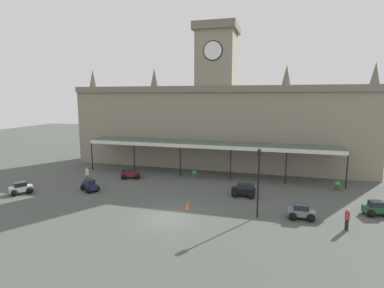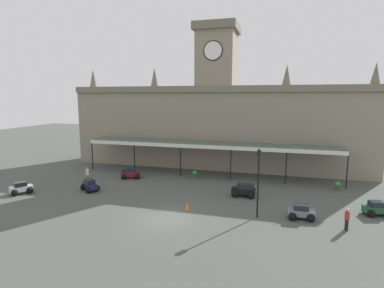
{
  "view_description": "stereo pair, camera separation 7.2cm",
  "coord_description": "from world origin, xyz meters",
  "px_view_note": "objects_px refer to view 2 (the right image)",
  "views": [
    {
      "loc": [
        8.21,
        -21.6,
        9.58
      ],
      "look_at": [
        0.0,
        7.21,
        4.91
      ],
      "focal_mm": 28.63,
      "sensor_mm": 36.0,
      "label": 1
    },
    {
      "loc": [
        8.28,
        -21.58,
        9.58
      ],
      "look_at": [
        0.0,
        7.21,
        4.91
      ],
      "focal_mm": 28.63,
      "sensor_mm": 36.0,
      "label": 2
    }
  ],
  "objects_px": {
    "car_green_sedan": "(377,209)",
    "planter_by_canopy": "(195,174)",
    "car_navy_sedan": "(90,186)",
    "victorian_lamppost": "(258,176)",
    "car_grey_sedan": "(301,213)",
    "car_maroon_estate": "(130,174)",
    "pedestrian_beside_cars": "(347,218)",
    "planter_near_kerb": "(338,186)",
    "car_white_sedan": "(21,189)",
    "pedestrian_near_entrance": "(87,174)",
    "car_black_estate": "(244,191)",
    "traffic_cone": "(188,206)"
  },
  "relations": [
    {
      "from": "car_grey_sedan",
      "to": "pedestrian_near_entrance",
      "type": "distance_m",
      "value": 22.97
    },
    {
      "from": "car_black_estate",
      "to": "victorian_lamppost",
      "type": "height_order",
      "value": "victorian_lamppost"
    },
    {
      "from": "traffic_cone",
      "to": "planter_by_canopy",
      "type": "distance_m",
      "value": 9.88
    },
    {
      "from": "car_green_sedan",
      "to": "car_maroon_estate",
      "type": "bearing_deg",
      "value": 168.93
    },
    {
      "from": "car_black_estate",
      "to": "traffic_cone",
      "type": "distance_m",
      "value": 6.33
    },
    {
      "from": "car_black_estate",
      "to": "car_green_sedan",
      "type": "xyz_separation_m",
      "value": [
        10.92,
        -1.78,
        -0.06
      ]
    },
    {
      "from": "car_navy_sedan",
      "to": "pedestrian_beside_cars",
      "type": "relative_size",
      "value": 1.35
    },
    {
      "from": "car_maroon_estate",
      "to": "planter_by_canopy",
      "type": "height_order",
      "value": "car_maroon_estate"
    },
    {
      "from": "car_navy_sedan",
      "to": "planter_by_canopy",
      "type": "xyz_separation_m",
      "value": [
        9.06,
        7.47,
        -0.01
      ]
    },
    {
      "from": "car_maroon_estate",
      "to": "traffic_cone",
      "type": "bearing_deg",
      "value": -39.37
    },
    {
      "from": "pedestrian_beside_cars",
      "to": "traffic_cone",
      "type": "distance_m",
      "value": 12.31
    },
    {
      "from": "car_navy_sedan",
      "to": "pedestrian_beside_cars",
      "type": "xyz_separation_m",
      "value": [
        23.39,
        -3.07,
        0.41
      ]
    },
    {
      "from": "planter_by_canopy",
      "to": "pedestrian_beside_cars",
      "type": "bearing_deg",
      "value": -36.33
    },
    {
      "from": "planter_by_canopy",
      "to": "planter_near_kerb",
      "type": "relative_size",
      "value": 1.0
    },
    {
      "from": "car_grey_sedan",
      "to": "car_black_estate",
      "type": "distance_m",
      "value": 6.55
    },
    {
      "from": "victorian_lamppost",
      "to": "car_grey_sedan",
      "type": "bearing_deg",
      "value": 10.62
    },
    {
      "from": "car_green_sedan",
      "to": "planter_by_canopy",
      "type": "height_order",
      "value": "car_green_sedan"
    },
    {
      "from": "pedestrian_near_entrance",
      "to": "traffic_cone",
      "type": "bearing_deg",
      "value": -20.28
    },
    {
      "from": "car_navy_sedan",
      "to": "planter_by_canopy",
      "type": "relative_size",
      "value": 2.34
    },
    {
      "from": "pedestrian_beside_cars",
      "to": "victorian_lamppost",
      "type": "xyz_separation_m",
      "value": [
        -6.38,
        0.64,
        2.52
      ]
    },
    {
      "from": "planter_by_canopy",
      "to": "traffic_cone",
      "type": "bearing_deg",
      "value": -77.93
    },
    {
      "from": "car_green_sedan",
      "to": "victorian_lamppost",
      "type": "relative_size",
      "value": 0.39
    },
    {
      "from": "car_green_sedan",
      "to": "car_navy_sedan",
      "type": "bearing_deg",
      "value": -178.48
    },
    {
      "from": "car_maroon_estate",
      "to": "car_grey_sedan",
      "type": "bearing_deg",
      "value": -21.42
    },
    {
      "from": "car_white_sedan",
      "to": "car_grey_sedan",
      "type": "bearing_deg",
      "value": 2.06
    },
    {
      "from": "car_navy_sedan",
      "to": "pedestrian_near_entrance",
      "type": "xyz_separation_m",
      "value": [
        -2.16,
        2.72,
        0.41
      ]
    },
    {
      "from": "car_maroon_estate",
      "to": "car_navy_sedan",
      "type": "bearing_deg",
      "value": -107.66
    },
    {
      "from": "car_grey_sedan",
      "to": "pedestrian_near_entrance",
      "type": "xyz_separation_m",
      "value": [
        -22.52,
        4.52,
        0.41
      ]
    },
    {
      "from": "car_green_sedan",
      "to": "victorian_lamppost",
      "type": "height_order",
      "value": "victorian_lamppost"
    },
    {
      "from": "car_green_sedan",
      "to": "planter_by_canopy",
      "type": "xyz_separation_m",
      "value": [
        -17.26,
        6.77,
        -0.01
      ]
    },
    {
      "from": "car_black_estate",
      "to": "pedestrian_beside_cars",
      "type": "relative_size",
      "value": 1.35
    },
    {
      "from": "planter_near_kerb",
      "to": "car_white_sedan",
      "type": "bearing_deg",
      "value": -162.1
    },
    {
      "from": "pedestrian_beside_cars",
      "to": "car_white_sedan",
      "type": "bearing_deg",
      "value": 179.37
    },
    {
      "from": "car_black_estate",
      "to": "planter_by_canopy",
      "type": "distance_m",
      "value": 8.07
    },
    {
      "from": "car_grey_sedan",
      "to": "car_navy_sedan",
      "type": "bearing_deg",
      "value": 174.96
    },
    {
      "from": "car_black_estate",
      "to": "planter_by_canopy",
      "type": "relative_size",
      "value": 2.35
    },
    {
      "from": "car_navy_sedan",
      "to": "victorian_lamppost",
      "type": "bearing_deg",
      "value": -8.11
    },
    {
      "from": "car_green_sedan",
      "to": "pedestrian_near_entrance",
      "type": "relative_size",
      "value": 1.32
    },
    {
      "from": "pedestrian_beside_cars",
      "to": "planter_by_canopy",
      "type": "xyz_separation_m",
      "value": [
        -14.33,
        10.54,
        -0.42
      ]
    },
    {
      "from": "car_black_estate",
      "to": "traffic_cone",
      "type": "height_order",
      "value": "car_black_estate"
    },
    {
      "from": "traffic_cone",
      "to": "victorian_lamppost",
      "type": "bearing_deg",
      "value": -2.3
    },
    {
      "from": "car_grey_sedan",
      "to": "car_navy_sedan",
      "type": "xyz_separation_m",
      "value": [
        -20.36,
        1.8,
        0.0
      ]
    },
    {
      "from": "car_grey_sedan",
      "to": "planter_by_canopy",
      "type": "bearing_deg",
      "value": 140.64
    },
    {
      "from": "car_navy_sedan",
      "to": "planter_near_kerb",
      "type": "relative_size",
      "value": 2.34
    },
    {
      "from": "car_grey_sedan",
      "to": "victorian_lamppost",
      "type": "height_order",
      "value": "victorian_lamppost"
    },
    {
      "from": "car_black_estate",
      "to": "car_white_sedan",
      "type": "xyz_separation_m",
      "value": [
        -21.39,
        -5.22,
        -0.06
      ]
    },
    {
      "from": "car_green_sedan",
      "to": "victorian_lamppost",
      "type": "bearing_deg",
      "value": -161.48
    },
    {
      "from": "car_black_estate",
      "to": "pedestrian_beside_cars",
      "type": "height_order",
      "value": "pedestrian_beside_cars"
    },
    {
      "from": "car_white_sedan",
      "to": "planter_by_canopy",
      "type": "distance_m",
      "value": 18.18
    },
    {
      "from": "car_navy_sedan",
      "to": "car_black_estate",
      "type": "relative_size",
      "value": 1.0
    }
  ]
}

